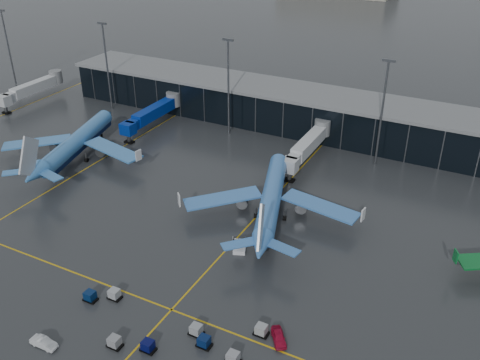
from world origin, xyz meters
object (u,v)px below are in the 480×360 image
at_px(airliner_arkefly, 76,132).
at_px(baggage_carts, 168,329).
at_px(service_van_red, 279,337).
at_px(mobile_airstair, 240,247).
at_px(airliner_klm_near, 272,186).
at_px(service_van_white, 44,343).

bearing_deg(airliner_arkefly, baggage_carts, -51.85).
relative_size(baggage_carts, service_van_red, 6.81).
distance_m(baggage_carts, mobile_airstair, 23.29).
bearing_deg(airliner_klm_near, service_van_white, -125.05).
bearing_deg(baggage_carts, service_van_red, 21.88).
relative_size(baggage_carts, mobile_airstair, 7.84).
bearing_deg(service_van_red, mobile_airstair, 95.83).
distance_m(airliner_arkefly, mobile_airstair, 55.67).
bearing_deg(service_van_red, airliner_klm_near, 80.37).
bearing_deg(airliner_klm_near, baggage_carts, -108.12).
distance_m(mobile_airstair, service_van_white, 36.66).
height_order(airliner_arkefly, airliner_klm_near, airliner_arkefly).
bearing_deg(baggage_carts, service_van_white, -144.04).
relative_size(airliner_klm_near, service_van_white, 9.88).
bearing_deg(airliner_arkefly, service_van_red, -41.30).
bearing_deg(service_van_white, airliner_arkefly, 36.03).
bearing_deg(mobile_airstair, baggage_carts, -111.53).
xyz_separation_m(service_van_red, service_van_white, (-29.61, -16.57, -0.04)).
xyz_separation_m(airliner_klm_near, baggage_carts, (0.31, -37.39, -5.70)).
relative_size(airliner_arkefly, service_van_red, 9.90).
relative_size(mobile_airstair, service_van_red, 0.87).
bearing_deg(service_van_red, airliner_arkefly, 118.08).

